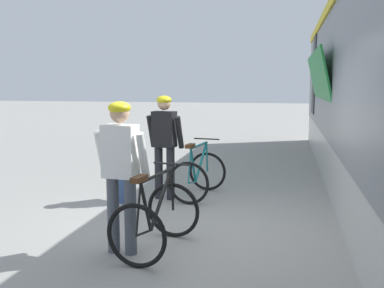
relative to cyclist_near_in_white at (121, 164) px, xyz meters
name	(u,v)px	position (x,y,z in m)	size (l,w,h in m)	color
ground_plane	(203,232)	(0.78, 0.88, -1.05)	(80.00, 80.00, 0.00)	gray
cyclist_near_in_white	(121,164)	(0.00, 0.00, 0.00)	(0.63, 0.35, 1.76)	#4C515B
cyclist_far_in_dark	(164,138)	(-0.18, 2.44, 0.00)	(0.64, 0.36, 1.76)	#232328
bicycle_near_black	(156,218)	(0.37, 0.13, -0.65)	(0.85, 1.16, 0.99)	black
bicycle_far_teal	(198,174)	(0.36, 2.67, -0.65)	(0.84, 1.15, 0.99)	black
backpack_on_platform	(120,190)	(-0.84, 2.06, -0.85)	(0.28, 0.18, 0.40)	navy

